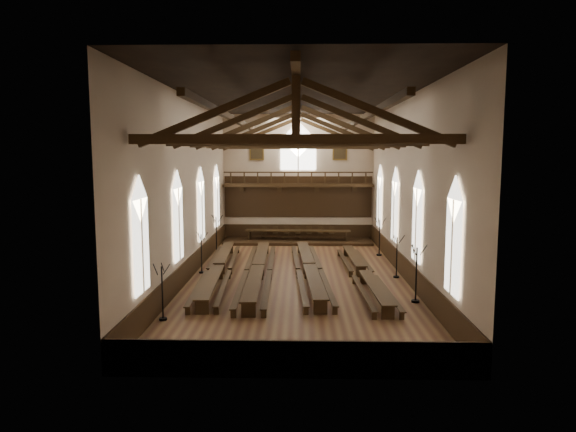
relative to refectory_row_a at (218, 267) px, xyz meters
The scene contains 21 objects.
ground 4.48m from the refectory_row_a, ahead, with size 26.00×26.00×0.00m, color brown.
room_walls 7.40m from the refectory_row_a, ahead, with size 26.00×26.00×26.00m.
wainscot_band 4.45m from the refectory_row_a, ahead, with size 12.00×26.00×1.20m.
side_windows 5.48m from the refectory_row_a, ahead, with size 11.85×19.80×4.50m.
end_window 15.14m from the refectory_row_a, 70.90° to the left, with size 2.80×0.12×3.80m.
minstrels_gallery 13.78m from the refectory_row_a, 70.57° to the left, with size 11.80×1.24×3.70m.
portraits 15.09m from the refectory_row_a, 70.90° to the left, with size 7.75×0.09×1.45m.
roof_trusses 8.87m from the refectory_row_a, ahead, with size 11.70×25.70×2.80m.
refectory_row_a is the anchor object (origin of this frame).
refectory_row_b 2.27m from the refectory_row_a, ahead, with size 1.74×14.67×0.78m.
refectory_row_c 5.12m from the refectory_row_a, ahead, with size 1.89×14.52×0.76m.
refectory_row_d 8.07m from the refectory_row_a, ahead, with size 1.63×13.92×0.69m.
dais 12.18m from the refectory_row_a, 68.69° to the left, with size 11.40×3.14×0.21m, color #321F0F.
high_table 12.18m from the refectory_row_a, 68.69° to the left, with size 8.25×1.42×0.77m.
high_chairs 12.91m from the refectory_row_a, 69.96° to the left, with size 5.83×0.43×0.92m.
candelabrum_left_near 7.68m from the refectory_row_a, 98.28° to the right, with size 0.73×0.68×2.42m.
candelabrum_left_mid 1.43m from the refectory_row_a, 141.08° to the left, with size 0.70×0.72×2.41m.
candelabrum_left_far 6.33m from the refectory_row_a, 100.07° to the left, with size 0.80×0.83×2.77m.
candelabrum_right_near 11.08m from the refectory_row_a, 25.52° to the right, with size 0.77×0.84×2.75m.
candelabrum_right_mid 10.00m from the refectory_row_a, ahead, with size 0.65×0.74×2.42m.
candelabrum_right_far 11.81m from the refectory_row_a, 32.21° to the left, with size 0.79×0.74×2.61m.
Camera 1 is at (0.14, -28.10, 6.90)m, focal length 32.00 mm.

